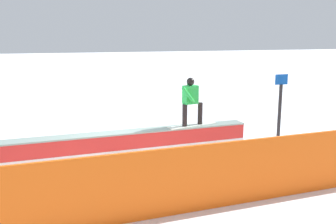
% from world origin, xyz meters
% --- Properties ---
extents(ground_plane, '(120.00, 120.00, 0.00)m').
position_xyz_m(ground_plane, '(0.00, 0.00, 0.00)').
color(ground_plane, white).
extents(grind_box, '(7.32, 0.83, 0.69)m').
position_xyz_m(grind_box, '(0.00, 0.00, 0.31)').
color(grind_box, red).
rests_on(grind_box, ground_plane).
extents(snowboarder, '(1.54, 0.63, 1.37)m').
position_xyz_m(snowboarder, '(-2.04, -0.09, 1.42)').
color(snowboarder, silver).
rests_on(snowboarder, grind_box).
extents(safety_fence, '(12.46, 0.65, 1.27)m').
position_xyz_m(safety_fence, '(0.00, 3.62, 0.63)').
color(safety_fence, '#FA5D12').
rests_on(safety_fence, ground_plane).
extents(trail_marker, '(0.40, 0.10, 2.08)m').
position_xyz_m(trail_marker, '(-4.78, 0.13, 1.11)').
color(trail_marker, '#262628').
rests_on(trail_marker, ground_plane).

